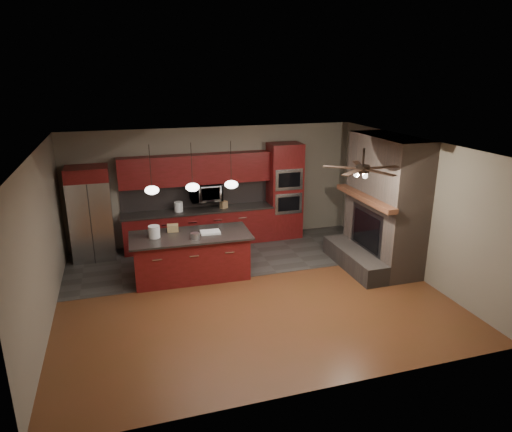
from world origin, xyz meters
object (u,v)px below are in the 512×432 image
object	(u,v)px
microwave	(206,192)
counter_box	(224,205)
oven_tower	(285,191)
refrigerator	(91,214)
paint_can	(195,236)
counter_bucket	(179,207)
white_bucket	(154,232)
cardboard_box	(173,228)
kitchen_island	(191,256)
paint_tray	(210,232)

from	to	relation	value
microwave	counter_box	bearing A→B (deg)	-13.75
oven_tower	refrigerator	world-z (taller)	oven_tower
paint_can	counter_bucket	xyz separation A→B (m)	(-0.05, 1.99, 0.04)
white_bucket	cardboard_box	world-z (taller)	white_bucket
oven_tower	white_bucket	size ratio (longest dim) A/B	9.85
microwave	paint_can	size ratio (longest dim) A/B	4.13
cardboard_box	counter_box	distance (m)	1.94
microwave	refrigerator	xyz separation A→B (m)	(-2.60, -0.13, -0.25)
oven_tower	cardboard_box	bearing A→B (deg)	-154.52
refrigerator	kitchen_island	bearing A→B (deg)	-40.32
oven_tower	white_bucket	bearing A→B (deg)	-153.36
cardboard_box	counter_bucket	xyz separation A→B (m)	(0.31, 1.41, 0.02)
white_bucket	paint_tray	xyz separation A→B (m)	(1.10, -0.06, -0.10)
cardboard_box	refrigerator	bearing A→B (deg)	146.73
refrigerator	paint_can	size ratio (longest dim) A/B	11.84
paint_can	paint_tray	xyz separation A→B (m)	(0.35, 0.24, -0.04)
white_bucket	counter_box	bearing A→B (deg)	42.60
microwave	counter_bucket	bearing A→B (deg)	-175.70
kitchen_island	white_bucket	bearing A→B (deg)	178.92
paint_tray	counter_box	size ratio (longest dim) A/B	2.22
kitchen_island	cardboard_box	bearing A→B (deg)	136.92
paint_can	counter_bucket	world-z (taller)	counter_bucket
counter_bucket	paint_can	bearing A→B (deg)	-88.55
white_bucket	cardboard_box	distance (m)	0.48
microwave	paint_can	bearing A→B (deg)	-106.78
refrigerator	paint_tray	xyz separation A→B (m)	(2.33, -1.66, -0.11)
paint_can	oven_tower	bearing A→B (deg)	37.38
kitchen_island	counter_bucket	size ratio (longest dim) A/B	10.54
paint_can	counter_bucket	size ratio (longest dim) A/B	0.77
cardboard_box	white_bucket	bearing A→B (deg)	-139.29
white_bucket	cardboard_box	xyz separation A→B (m)	(0.39, 0.27, -0.05)
refrigerator	white_bucket	distance (m)	2.02
kitchen_island	paint_tray	distance (m)	0.62
counter_box	kitchen_island	bearing A→B (deg)	-147.58
paint_tray	counter_bucket	bearing A→B (deg)	105.37
white_bucket	paint_can	xyz separation A→B (m)	(0.76, -0.30, -0.06)
counter_box	refrigerator	bearing A→B (deg)	155.83
white_bucket	paint_tray	world-z (taller)	white_bucket
microwave	counter_bucket	size ratio (longest dim) A/B	3.17
kitchen_island	cardboard_box	distance (m)	0.68
microwave	counter_bucket	world-z (taller)	microwave
kitchen_island	counter_box	world-z (taller)	counter_box
microwave	refrigerator	distance (m)	2.61
microwave	paint_tray	distance (m)	1.85
oven_tower	counter_box	size ratio (longest dim) A/B	13.55
refrigerator	kitchen_island	size ratio (longest dim) A/B	0.86
microwave	paint_can	xyz separation A→B (m)	(-0.61, -2.04, -0.32)
paint_can	cardboard_box	xyz separation A→B (m)	(-0.36, 0.57, 0.01)
cardboard_box	counter_bucket	world-z (taller)	counter_bucket
counter_box	microwave	bearing A→B (deg)	141.49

